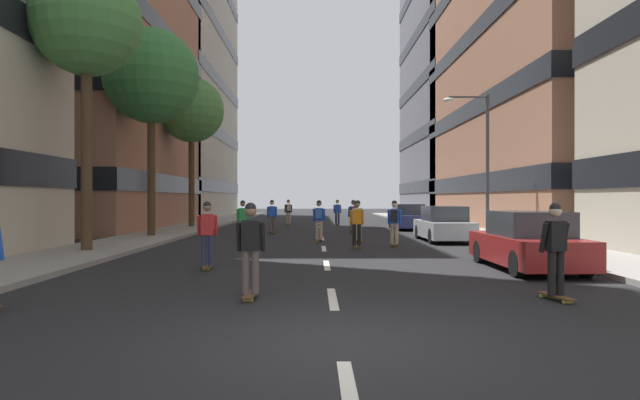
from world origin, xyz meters
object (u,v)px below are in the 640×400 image
(street_tree_near, at_px, (86,24))
(streetlamp_right, at_px, (480,149))
(parked_car_mid, at_px, (444,225))
(skater_9, at_px, (207,232))
(street_tree_mid, at_px, (191,111))
(skater_11, at_px, (243,219))
(parked_car_far, at_px, (528,243))
(skater_4, at_px, (251,245))
(skater_5, at_px, (319,218))
(skater_6, at_px, (353,214))
(parked_car_near, at_px, (408,218))
(skater_12, at_px, (357,222))
(skater_0, at_px, (556,246))
(skater_2, at_px, (337,211))
(skater_10, at_px, (358,218))
(skater_7, at_px, (272,215))
(skater_3, at_px, (288,210))
(skater_1, at_px, (394,220))
(street_tree_far, at_px, (151,77))

(street_tree_near, distance_m, streetlamp_right, 17.06)
(parked_car_mid, xyz_separation_m, skater_9, (-8.38, -9.13, 0.29))
(street_tree_mid, distance_m, skater_11, 13.02)
(parked_car_far, distance_m, streetlamp_right, 11.62)
(streetlamp_right, relative_size, skater_4, 3.65)
(skater_5, relative_size, skater_6, 1.00)
(parked_car_far, xyz_separation_m, skater_9, (-8.38, 0.16, 0.29))
(parked_car_near, height_order, skater_12, skater_12)
(parked_car_mid, xyz_separation_m, parked_car_far, (0.00, -9.29, 0.00))
(skater_11, bearing_deg, street_tree_mid, 113.50)
(street_tree_mid, distance_m, skater_9, 20.87)
(parked_car_near, height_order, skater_9, skater_9)
(skater_0, distance_m, skater_2, 27.47)
(skater_0, height_order, skater_5, same)
(street_tree_mid, relative_size, skater_4, 5.16)
(skater_4, bearing_deg, parked_car_near, 73.18)
(street_tree_near, height_order, skater_2, street_tree_near)
(skater_10, bearing_deg, skater_5, 166.42)
(skater_4, height_order, skater_7, same)
(skater_3, relative_size, skater_12, 1.00)
(skater_1, distance_m, skater_12, 1.68)
(skater_10, distance_m, skater_11, 4.91)
(skater_6, relative_size, skater_7, 1.00)
(parked_car_near, relative_size, skater_12, 2.47)
(street_tree_near, relative_size, skater_6, 5.30)
(parked_car_near, height_order, parked_car_far, same)
(parked_car_mid, xyz_separation_m, street_tree_far, (-13.17, 1.97, 6.82))
(skater_0, bearing_deg, skater_10, 100.97)
(parked_car_mid, height_order, skater_2, skater_2)
(skater_4, bearing_deg, skater_10, 76.84)
(parked_car_far, relative_size, skater_9, 2.47)
(streetlamp_right, height_order, skater_2, streetlamp_right)
(skater_0, bearing_deg, parked_car_near, 87.02)
(parked_car_far, bearing_deg, skater_1, 109.93)
(street_tree_mid, xyz_separation_m, skater_10, (9.45, -10.60, -6.25))
(parked_car_mid, xyz_separation_m, skater_3, (-7.40, 14.38, 0.32))
(skater_11, bearing_deg, skater_6, 47.20)
(parked_car_near, relative_size, streetlamp_right, 0.68)
(street_tree_far, distance_m, skater_1, 13.26)
(skater_3, bearing_deg, skater_11, -94.78)
(skater_0, relative_size, skater_1, 1.00)
(skater_2, height_order, skater_9, same)
(parked_car_mid, bearing_deg, skater_9, -132.53)
(skater_2, xyz_separation_m, skater_12, (0.03, -16.93, 0.00))
(parked_car_far, distance_m, street_tree_mid, 24.41)
(skater_3, bearing_deg, skater_10, -76.04)
(skater_0, bearing_deg, skater_2, 95.95)
(streetlamp_right, distance_m, skater_4, 17.64)
(streetlamp_right, xyz_separation_m, skater_3, (-9.45, 12.76, -3.12))
(skater_0, distance_m, skater_4, 5.57)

